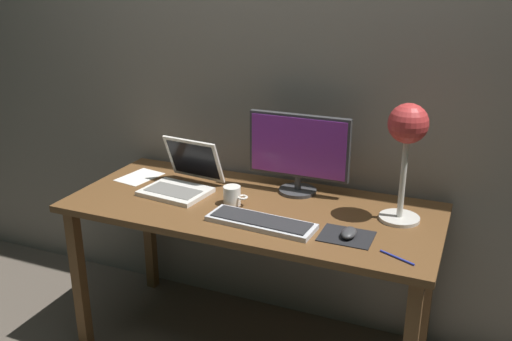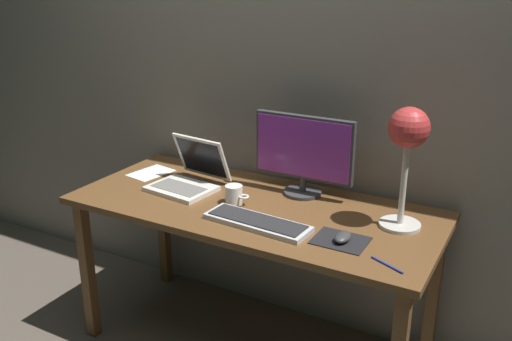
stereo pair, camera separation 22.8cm
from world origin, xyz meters
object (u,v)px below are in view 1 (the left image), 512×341
desk_lamp (407,135)px  pen (397,258)px  coffee_mug (232,196)px  laptop (184,176)px  keyboard_main (261,222)px  mouse (349,233)px  monitor (299,151)px

desk_lamp → pen: size_ratio=3.45×
desk_lamp → coffee_mug: 0.77m
laptop → pen: laptop is taller
pen → keyboard_main: bearing=172.9°
desk_lamp → mouse: size_ratio=5.02×
pen → monitor: bearing=139.3°
keyboard_main → coffee_mug: 0.24m
keyboard_main → pen: 0.55m
mouse → pen: bearing=-25.5°
coffee_mug → laptop: bearing=164.4°
mouse → monitor: bearing=132.4°
keyboard_main → pen: bearing=-7.1°
laptop → keyboard_main: bearing=-24.9°
laptop → mouse: (0.82, -0.19, -0.04)m
keyboard_main → laptop: size_ratio=1.35×
laptop → pen: (1.02, -0.29, -0.06)m
monitor → coffee_mug: 0.36m
coffee_mug → pen: bearing=-15.8°
keyboard_main → laptop: laptop is taller
desk_lamp → pen: 0.49m
monitor → coffee_mug: size_ratio=4.18×
laptop → coffee_mug: bearing=-15.6°
laptop → coffee_mug: laptop is taller
keyboard_main → coffee_mug: size_ratio=4.06×
monitor → coffee_mug: bearing=-131.5°
desk_lamp → coffee_mug: desk_lamp is taller
desk_lamp → keyboard_main: bearing=-152.4°
monitor → mouse: monitor is taller
keyboard_main → laptop: bearing=155.1°
mouse → pen: mouse is taller
keyboard_main → mouse: mouse is taller
desk_lamp → mouse: bearing=-122.5°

